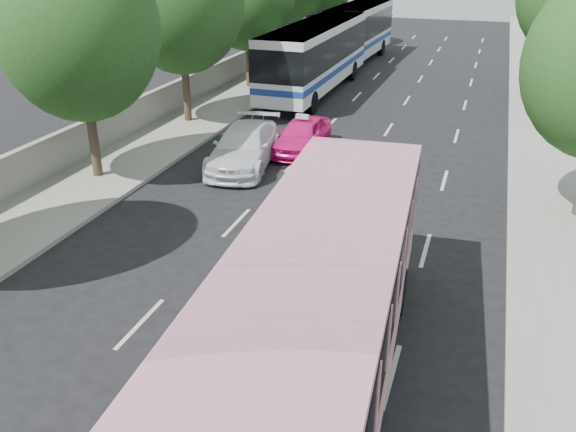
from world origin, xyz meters
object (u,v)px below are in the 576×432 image
at_px(pink_taxi, 302,135).
at_px(tour_coach_rear, 352,30).
at_px(pink_bus, 319,299).
at_px(white_pickup, 244,147).
at_px(tour_coach_front, 315,52).

distance_m(pink_taxi, tour_coach_rear, 20.38).
distance_m(pink_bus, tour_coach_rear, 35.51).
bearing_deg(white_pickup, tour_coach_front, 85.63).
xyz_separation_m(pink_bus, pink_taxi, (-4.84, 14.59, -1.53)).
distance_m(pink_bus, white_pickup, 13.88).
height_order(white_pickup, tour_coach_front, tour_coach_front).
bearing_deg(tour_coach_rear, tour_coach_front, -87.24).
bearing_deg(pink_bus, tour_coach_front, 102.62).
bearing_deg(pink_taxi, pink_bus, -70.88).
xyz_separation_m(white_pickup, tour_coach_front, (-0.81, 13.04, 1.58)).
relative_size(pink_taxi, tour_coach_front, 0.33).
bearing_deg(white_pickup, tour_coach_rear, 84.14).
relative_size(pink_bus, tour_coach_rear, 0.88).
height_order(pink_bus, white_pickup, pink_bus).
relative_size(pink_bus, white_pickup, 2.11).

